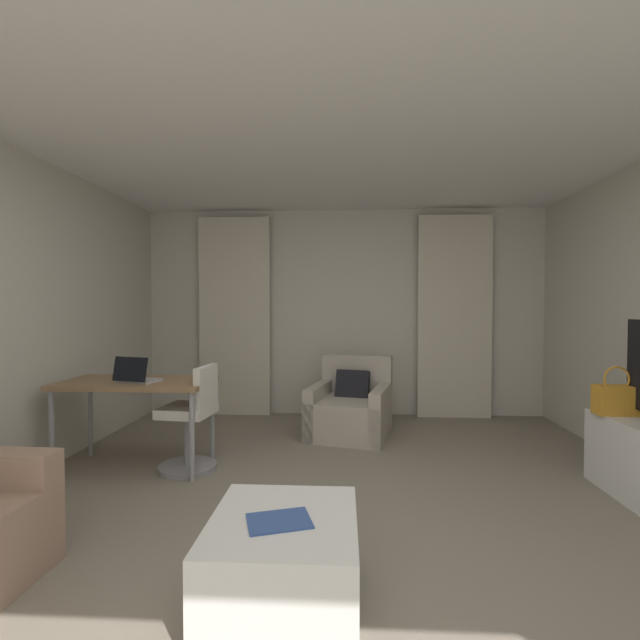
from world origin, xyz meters
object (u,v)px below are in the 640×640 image
desk (137,388)px  desk_chair (192,423)px  laptop (136,377)px  magazine_open (279,521)px  handbag_primary (616,399)px  armchair (351,409)px  coffee_table (284,561)px

desk → desk_chair: desk_chair is taller
desk_chair → laptop: 0.60m
magazine_open → desk: bearing=130.8°
laptop → handbag_primary: bearing=-2.0°
armchair → magazine_open: (-0.36, -2.77, 0.14)m
laptop → magazine_open: laptop is taller
desk → laptop: 0.15m
armchair → desk: armchair is taller
laptop → coffee_table: bearing=-47.5°
armchair → handbag_primary: (1.98, -1.29, 0.41)m
armchair → magazine_open: bearing=-97.5°
desk → coffee_table: desk is taller
coffee_table → desk: bearing=131.8°
desk_chair → magazine_open: (0.99, -1.68, 0.02)m
desk → handbag_primary: bearing=-3.4°
laptop → magazine_open: size_ratio=1.14×
armchair → laptop: laptop is taller
desk_chair → coffee_table: size_ratio=1.21×
desk_chair → magazine_open: desk_chair is taller
armchair → desk_chair: desk_chair is taller
coffee_table → handbag_primary: (2.33, 1.44, 0.48)m
desk_chair → handbag_primary: bearing=-3.3°
coffee_table → handbag_primary: 2.78m
desk_chair → magazine_open: bearing=-59.5°
laptop → coffee_table: 2.22m
armchair → desk_chair: bearing=-141.0°
armchair → laptop: 2.20m
laptop → magazine_open: 2.19m
laptop → armchair: bearing=32.8°
coffee_table → magazine_open: magazine_open is taller
desk_chair → laptop: size_ratio=2.36×
coffee_table → magazine_open: size_ratio=2.22×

